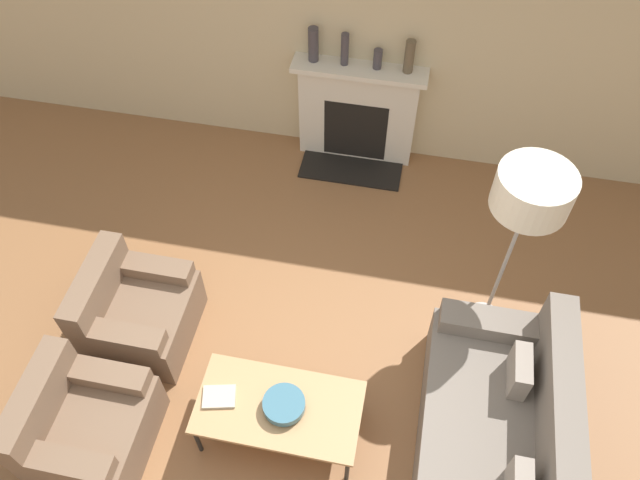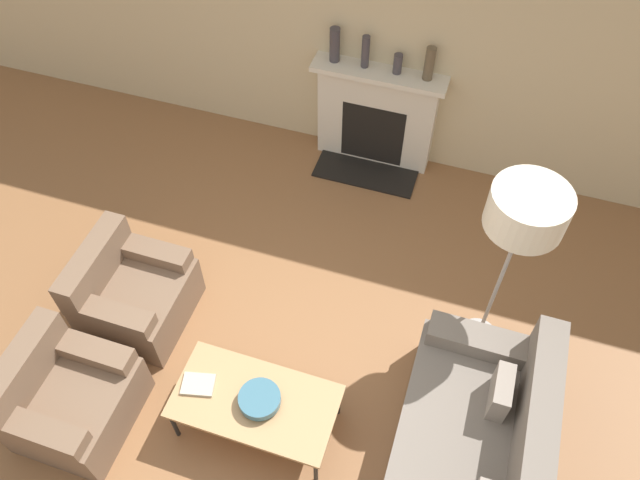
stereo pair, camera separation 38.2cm
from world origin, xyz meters
TOP-DOWN VIEW (x-y plane):
  - ground_plane at (0.00, 0.00)m, footprint 18.00×18.00m
  - wall_back at (0.00, 3.02)m, footprint 18.00×0.06m
  - fireplace at (0.16, 2.87)m, footprint 1.25×0.59m
  - couch at (1.63, -0.05)m, footprint 0.95×1.81m
  - armchair_near at (-1.21, -0.52)m, footprint 0.76×0.81m
  - armchair_far at (-1.21, 0.43)m, footprint 0.76×0.81m
  - coffee_table at (0.10, -0.16)m, footprint 1.16×0.61m
  - bowl at (0.14, -0.16)m, footprint 0.30×0.30m
  - book at (-0.32, -0.17)m, footprint 0.26×0.22m
  - floor_lamp at (1.55, 1.10)m, footprint 0.52×0.52m
  - mantel_vase_left at (-0.27, 2.89)m, footprint 0.09×0.09m
  - mantel_vase_center_left at (0.01, 2.89)m, footprint 0.07×0.07m
  - mantel_vase_center_right at (0.31, 2.89)m, footprint 0.08×0.08m
  - mantel_vase_right at (0.59, 2.89)m, footprint 0.09×0.09m

SIDE VIEW (x-z plane):
  - ground_plane at x=0.00m, z-range 0.00..0.00m
  - armchair_near at x=-1.21m, z-range -0.09..0.68m
  - armchair_far at x=-1.21m, z-range -0.09..0.68m
  - couch at x=1.63m, z-range -0.12..0.74m
  - coffee_table at x=0.10m, z-range 0.18..0.58m
  - book at x=-0.32m, z-range 0.41..0.43m
  - bowl at x=0.14m, z-range 0.42..0.50m
  - fireplace at x=0.16m, z-range -0.01..1.06m
  - mantel_vase_center_right at x=0.31m, z-range 1.07..1.26m
  - mantel_vase_center_left at x=0.01m, z-range 1.07..1.38m
  - mantel_vase_right at x=0.59m, z-range 1.07..1.38m
  - mantel_vase_left at x=-0.27m, z-range 1.07..1.40m
  - wall_back at x=0.00m, z-range 0.00..2.90m
  - floor_lamp at x=1.55m, z-range 0.65..2.38m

